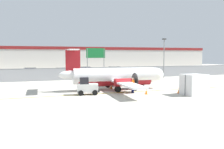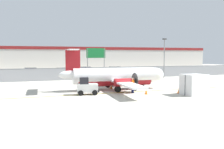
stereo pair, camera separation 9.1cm
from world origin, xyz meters
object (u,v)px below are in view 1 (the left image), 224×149
at_px(parked_car_2, 62,72).
at_px(traffic_cone_far_left, 179,90).
at_px(commuter_airplane, 117,77).
at_px(traffic_cone_near_right, 111,86).
at_px(baggage_tug, 87,87).
at_px(parked_car_4, 114,70).
at_px(cargo_container, 194,85).
at_px(ground_crew_worker, 133,84).
at_px(parked_car_1, 31,72).
at_px(parked_car_0, 11,74).
at_px(apron_light_pole, 164,55).
at_px(parked_car_5, 150,70).
at_px(parked_car_3, 86,71).
at_px(traffic_cone_far_right, 146,91).
at_px(highway_sign, 96,56).
at_px(traffic_cone_near_left, 97,87).

bearing_deg(parked_car_2, traffic_cone_far_left, -67.26).
relative_size(commuter_airplane, traffic_cone_near_right, 25.11).
bearing_deg(baggage_tug, parked_car_2, 96.80).
bearing_deg(parked_car_4, cargo_container, 80.15).
xyz_separation_m(ground_crew_worker, parked_car_1, (-10.03, 26.96, -0.06)).
distance_m(parked_car_0, apron_light_pole, 27.86).
height_order(cargo_container, apron_light_pole, apron_light_pole).
height_order(traffic_cone_near_right, parked_car_2, parked_car_2).
distance_m(traffic_cone_far_left, parked_car_5, 26.67).
bearing_deg(traffic_cone_near_right, parked_car_4, 68.58).
bearing_deg(parked_car_3, apron_light_pole, -38.97).
distance_m(traffic_cone_far_right, parked_car_1, 30.47).
xyz_separation_m(parked_car_1, parked_car_3, (11.27, -0.14, 0.00)).
relative_size(parked_car_1, apron_light_pole, 0.60).
xyz_separation_m(parked_car_4, apron_light_pole, (5.67, -11.06, 3.41)).
distance_m(traffic_cone_far_right, parked_car_0, 27.89).
bearing_deg(highway_sign, traffic_cone_near_right, -98.82).
height_order(baggage_tug, parked_car_3, baggage_tug).
bearing_deg(parked_car_4, parked_car_2, -2.73).
distance_m(traffic_cone_far_left, parked_car_3, 29.06).
xyz_separation_m(cargo_container, highway_sign, (-4.43, 22.39, 3.04)).
bearing_deg(traffic_cone_near_right, parked_car_3, 84.04).
bearing_deg(highway_sign, parked_car_0, 166.71).
bearing_deg(parked_car_5, traffic_cone_near_left, -140.49).
xyz_separation_m(baggage_tug, highway_sign, (6.36, 18.44, 3.28)).
relative_size(parked_car_4, apron_light_pole, 0.60).
bearing_deg(ground_crew_worker, parked_car_4, -122.66).
bearing_deg(apron_light_pole, parked_car_0, 163.69).
distance_m(commuter_airplane, apron_light_pole, 18.27).
distance_m(traffic_cone_far_left, parked_car_1, 32.52).
height_order(commuter_airplane, parked_car_5, commuter_airplane).
bearing_deg(traffic_cone_far_left, traffic_cone_far_right, 171.52).
distance_m(parked_car_2, parked_car_3, 5.62).
height_order(cargo_container, highway_sign, highway_sign).
relative_size(cargo_container, parked_car_0, 0.59).
bearing_deg(parked_car_1, traffic_cone_near_left, -78.13).
xyz_separation_m(ground_crew_worker, traffic_cone_far_left, (4.72, -2.02, -0.64)).
bearing_deg(traffic_cone_near_left, traffic_cone_far_left, -36.77).
bearing_deg(parked_car_1, baggage_tug, -84.48).
bearing_deg(traffic_cone_near_right, ground_crew_worker, -74.43).
relative_size(parked_car_0, parked_car_4, 0.99).
relative_size(cargo_container, traffic_cone_far_right, 3.97).
relative_size(baggage_tug, parked_car_5, 0.57).
bearing_deg(parked_car_0, cargo_container, 121.79).
xyz_separation_m(traffic_cone_far_left, parked_car_1, (-14.75, 28.98, 0.58)).
distance_m(parked_car_4, highway_sign, 9.72).
bearing_deg(traffic_cone_near_left, baggage_tug, -122.24).
xyz_separation_m(baggage_tug, cargo_container, (10.79, -3.95, 0.24)).
relative_size(parked_car_0, apron_light_pole, 0.59).
bearing_deg(cargo_container, parked_car_4, 82.31).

